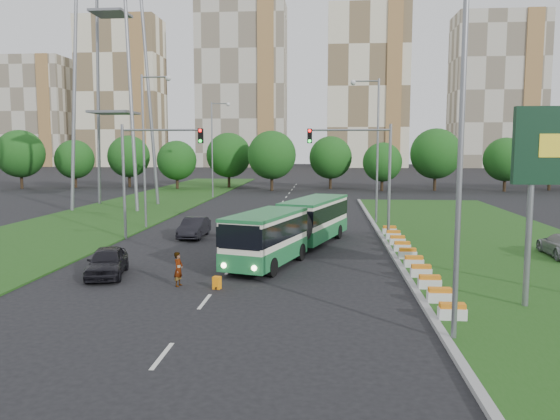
# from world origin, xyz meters

# --- Properties ---
(ground) EXTENTS (360.00, 360.00, 0.00)m
(ground) POSITION_xyz_m (0.00, 0.00, 0.00)
(ground) COLOR black
(ground) RESTS_ON ground
(grass_median) EXTENTS (14.00, 60.00, 0.15)m
(grass_median) POSITION_xyz_m (13.00, 8.00, 0.07)
(grass_median) COLOR #1F4B15
(grass_median) RESTS_ON ground
(median_kerb) EXTENTS (0.30, 60.00, 0.18)m
(median_kerb) POSITION_xyz_m (6.05, 8.00, 0.09)
(median_kerb) COLOR gray
(median_kerb) RESTS_ON ground
(left_verge) EXTENTS (12.00, 110.00, 0.10)m
(left_verge) POSITION_xyz_m (-18.00, 25.00, 0.05)
(left_verge) COLOR #1F4B15
(left_verge) RESTS_ON ground
(lane_markings) EXTENTS (0.20, 100.00, 0.01)m
(lane_markings) POSITION_xyz_m (-3.00, 20.00, 0.00)
(lane_markings) COLOR silver
(lane_markings) RESTS_ON ground
(flower_planters) EXTENTS (1.10, 20.30, 0.60)m
(flower_planters) POSITION_xyz_m (6.70, 1.90, 0.45)
(flower_planters) COLOR silver
(flower_planters) RESTS_ON grass_median
(traffic_mast_median) EXTENTS (5.76, 0.32, 8.00)m
(traffic_mast_median) POSITION_xyz_m (4.78, 10.00, 5.35)
(traffic_mast_median) COLOR gray
(traffic_mast_median) RESTS_ON ground
(traffic_mast_left) EXTENTS (5.76, 0.32, 8.00)m
(traffic_mast_left) POSITION_xyz_m (-10.38, 9.00, 5.35)
(traffic_mast_left) COLOR gray
(traffic_mast_left) RESTS_ON ground
(street_lamps) EXTENTS (36.00, 60.00, 12.00)m
(street_lamps) POSITION_xyz_m (-3.00, 10.00, 6.00)
(street_lamps) COLOR gray
(street_lamps) RESTS_ON ground
(tree_line) EXTENTS (120.00, 8.00, 9.00)m
(tree_line) POSITION_xyz_m (10.00, 55.00, 4.50)
(tree_line) COLOR #144412
(tree_line) RESTS_ON ground
(apartment_tower_west) EXTENTS (26.00, 15.00, 48.00)m
(apartment_tower_west) POSITION_xyz_m (-65.00, 150.00, 24.00)
(apartment_tower_west) COLOR beige
(apartment_tower_west) RESTS_ON ground
(apartment_tower_cwest) EXTENTS (28.00, 15.00, 52.00)m
(apartment_tower_cwest) POSITION_xyz_m (-25.00, 150.00, 26.00)
(apartment_tower_cwest) COLOR beige
(apartment_tower_cwest) RESTS_ON ground
(apartment_tower_ceast) EXTENTS (25.00, 15.00, 50.00)m
(apartment_tower_ceast) POSITION_xyz_m (15.00, 150.00, 25.00)
(apartment_tower_ceast) COLOR beige
(apartment_tower_ceast) RESTS_ON ground
(apartment_tower_east) EXTENTS (27.00, 15.00, 47.00)m
(apartment_tower_east) POSITION_xyz_m (55.00, 150.00, 23.50)
(apartment_tower_east) COLOR beige
(apartment_tower_east) RESTS_ON ground
(midrise_west) EXTENTS (22.00, 14.00, 36.00)m
(midrise_west) POSITION_xyz_m (-95.00, 150.00, 18.00)
(midrise_west) COLOR beige
(midrise_west) RESTS_ON ground
(articulated_bus) EXTENTS (2.45, 15.72, 2.59)m
(articulated_bus) POSITION_xyz_m (-0.02, 5.08, 1.58)
(articulated_bus) COLOR white
(articulated_bus) RESTS_ON ground
(car_left_near) EXTENTS (2.63, 4.56, 1.46)m
(car_left_near) POSITION_xyz_m (-8.86, -1.91, 0.73)
(car_left_near) COLOR black
(car_left_near) RESTS_ON ground
(car_left_far) EXTENTS (1.57, 4.33, 1.42)m
(car_left_far) POSITION_xyz_m (-7.32, 10.01, 0.71)
(car_left_far) COLOR black
(car_left_far) RESTS_ON ground
(pedestrian) EXTENTS (0.48, 0.65, 1.61)m
(pedestrian) POSITION_xyz_m (-4.77, -3.56, 0.80)
(pedestrian) COLOR gray
(pedestrian) RESTS_ON ground
(shopping_trolley) EXTENTS (0.34, 0.36, 0.58)m
(shopping_trolley) POSITION_xyz_m (-2.88, -3.95, 0.29)
(shopping_trolley) COLOR orange
(shopping_trolley) RESTS_ON ground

